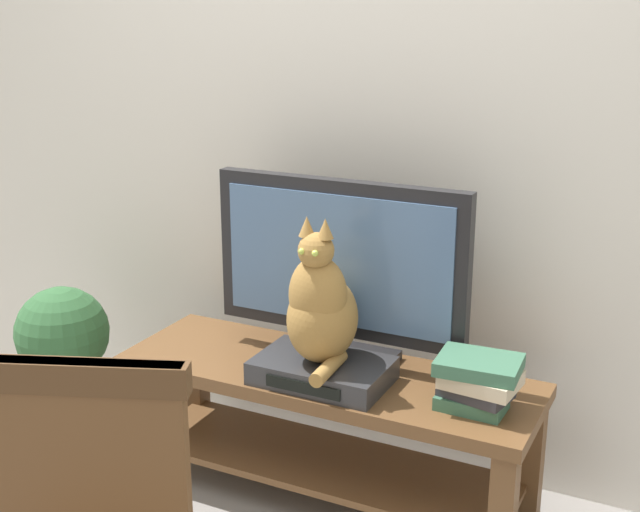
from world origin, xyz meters
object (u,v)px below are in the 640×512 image
Objects in this scene: tv at (339,267)px; cat at (321,308)px; tv_stand at (327,409)px; book_stack at (478,381)px; media_box at (322,371)px; potted_plant at (65,358)px.

tv reaches higher than cat.
tv_stand is at bearing -90.02° from tv.
cat is at bearing -82.31° from tv.
cat reaches higher than book_stack.
tv_stand is 0.20m from media_box.
tv_stand is 3.32× the size of media_box.
cat is at bearing -85.39° from media_box.
media_box is 1.68× the size of book_stack.
tv is (0.00, 0.09, 0.46)m from tv_stand.
book_stack is 0.40× the size of potted_plant.
tv_stand is 5.58× the size of book_stack.
tv_stand is at bearing 106.27° from media_box.
media_box is 1.06m from potted_plant.
potted_plant is (-1.53, -0.05, -0.21)m from book_stack.
book_stack reaches higher than potted_plant.
tv is at bearing 10.40° from potted_plant.
media_box is at bearing -175.80° from book_stack.
media_box is 0.88× the size of cat.
tv is 2.08× the size of media_box.
book_stack is at bearing -5.24° from tv_stand.
tv is at bearing 89.98° from tv_stand.
book_stack is at bearing 5.74° from cat.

